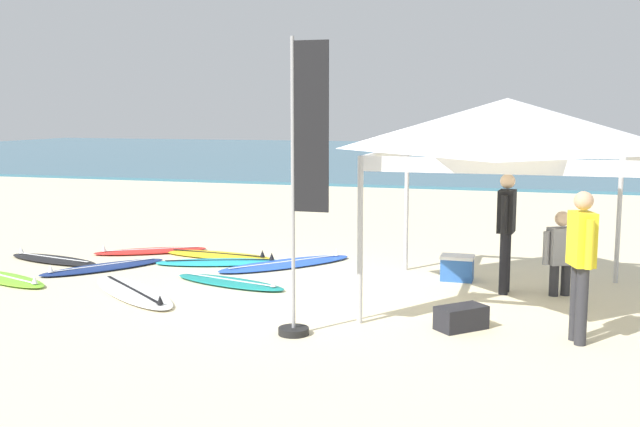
% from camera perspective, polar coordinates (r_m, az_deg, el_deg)
% --- Properties ---
extents(ground_plane, '(80.00, 80.00, 0.00)m').
position_cam_1_polar(ground_plane, '(10.75, -1.13, -6.00)').
color(ground_plane, beige).
extents(sea, '(80.00, 36.00, 0.10)m').
position_cam_1_polar(sea, '(42.77, 12.34, 4.30)').
color(sea, '#386B84').
rests_on(sea, ground).
extents(canopy_tent, '(3.33, 3.33, 2.75)m').
position_cam_1_polar(canopy_tent, '(10.21, 14.17, 6.58)').
color(canopy_tent, '#B7B7BC').
rests_on(canopy_tent, ground).
extents(surfboard_black, '(2.04, 0.94, 0.19)m').
position_cam_1_polar(surfboard_black, '(13.65, -19.85, -3.33)').
color(surfboard_black, black).
rests_on(surfboard_black, ground).
extents(surfboard_blue, '(2.14, 2.34, 0.19)m').
position_cam_1_polar(surfboard_blue, '(12.51, -2.61, -3.86)').
color(surfboard_blue, blue).
rests_on(surfboard_blue, ground).
extents(surfboard_navy, '(1.67, 2.06, 0.19)m').
position_cam_1_polar(surfboard_navy, '(12.72, -16.34, -3.98)').
color(surfboard_navy, navy).
rests_on(surfboard_navy, ground).
extents(surfboard_teal, '(2.03, 1.03, 0.19)m').
position_cam_1_polar(surfboard_teal, '(11.24, -6.92, -5.25)').
color(surfboard_teal, '#19847F').
rests_on(surfboard_teal, ground).
extents(surfboard_red, '(2.01, 1.53, 0.19)m').
position_cam_1_polar(surfboard_red, '(13.97, -12.92, -2.81)').
color(surfboard_red, red).
rests_on(surfboard_red, ground).
extents(surfboard_white, '(2.27, 1.99, 0.19)m').
position_cam_1_polar(surfboard_white, '(10.90, -14.17, -5.86)').
color(surfboard_white, white).
rests_on(surfboard_white, ground).
extents(surfboard_yellow, '(2.20, 0.78, 0.19)m').
position_cam_1_polar(surfboard_yellow, '(13.34, -7.82, -3.18)').
color(surfboard_yellow, yellow).
rests_on(surfboard_yellow, ground).
extents(surfboard_lime, '(1.98, 1.17, 0.19)m').
position_cam_1_polar(surfboard_lime, '(12.36, -22.99, -4.63)').
color(surfboard_lime, '#7AD12D').
rests_on(surfboard_lime, ground).
extents(surfboard_cyan, '(2.23, 1.28, 0.19)m').
position_cam_1_polar(surfboard_cyan, '(12.73, -7.68, -3.72)').
color(surfboard_cyan, '#23B2CC').
rests_on(surfboard_cyan, ground).
extents(person_black, '(0.25, 0.55, 1.71)m').
position_cam_1_polar(person_black, '(10.79, 14.13, -0.84)').
color(person_black, black).
rests_on(person_black, ground).
extents(person_yellow, '(0.32, 0.53, 1.71)m').
position_cam_1_polar(person_yellow, '(8.70, 19.43, -3.10)').
color(person_yellow, '#2D2D33').
rests_on(person_yellow, ground).
extents(person_grey, '(0.49, 0.36, 1.20)m').
position_cam_1_polar(person_grey, '(10.90, 18.05, -2.67)').
color(person_grey, '#2D2D33').
rests_on(person_grey, ground).
extents(banner_flag, '(0.60, 0.36, 3.40)m').
position_cam_1_polar(banner_flag, '(8.38, -1.35, 1.00)').
color(banner_flag, '#99999E').
rests_on(banner_flag, ground).
extents(gear_bag_near_tent, '(0.65, 0.65, 0.28)m').
position_cam_1_polar(gear_bag_near_tent, '(9.06, 10.80, -7.87)').
color(gear_bag_near_tent, '#232328').
rests_on(gear_bag_near_tent, ground).
extents(cooler_box, '(0.50, 0.36, 0.39)m').
position_cam_1_polar(cooler_box, '(11.59, 10.50, -4.12)').
color(cooler_box, '#2D60B7').
rests_on(cooler_box, ground).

